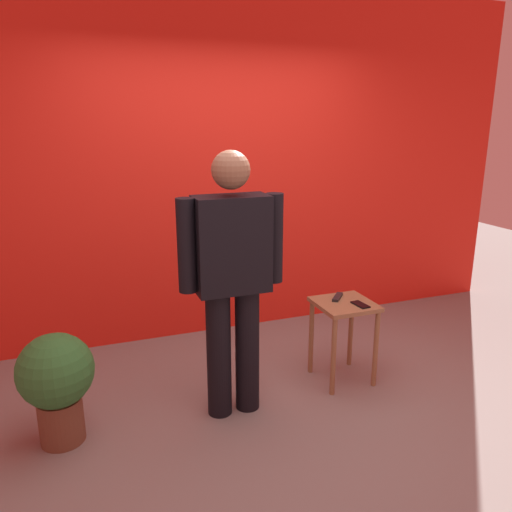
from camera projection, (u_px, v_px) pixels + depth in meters
ground_plane at (291, 421)px, 3.16m from camera, size 12.00×12.00×0.00m
back_wall_red at (216, 166)px, 4.23m from camera, size 5.86×0.12×2.98m
standing_person at (232, 273)px, 3.04m from camera, size 0.67×0.25×1.70m
side_table at (344, 319)px, 3.56m from camera, size 0.40×0.40×0.61m
cell_phone at (360, 305)px, 3.47m from camera, size 0.08×0.15×0.01m
tv_remote at (338, 297)px, 3.60m from camera, size 0.15×0.16×0.02m
potted_plant at (57, 380)px, 2.87m from camera, size 0.44×0.44×0.69m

